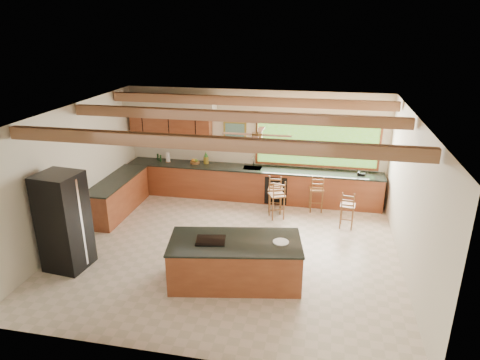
# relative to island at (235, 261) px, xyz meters

# --- Properties ---
(ground) EXTENTS (7.20, 7.20, 0.00)m
(ground) POSITION_rel_island_xyz_m (-0.38, 1.15, -0.43)
(ground) COLOR beige
(ground) RESTS_ON ground
(room_shell) EXTENTS (7.27, 6.54, 3.02)m
(room_shell) POSITION_rel_island_xyz_m (-0.55, 1.80, 1.78)
(room_shell) COLOR beige
(room_shell) RESTS_ON ground
(counter_run) EXTENTS (7.12, 3.10, 1.27)m
(counter_run) POSITION_rel_island_xyz_m (-1.20, 3.67, 0.03)
(counter_run) COLOR brown
(counter_run) RESTS_ON ground
(island) EXTENTS (2.63, 1.57, 0.88)m
(island) POSITION_rel_island_xyz_m (0.00, 0.00, 0.00)
(island) COLOR brown
(island) RESTS_ON ground
(refrigerator) EXTENTS (0.85, 0.83, 2.00)m
(refrigerator) POSITION_rel_island_xyz_m (-3.43, -0.14, 0.57)
(refrigerator) COLOR black
(refrigerator) RESTS_ON ground
(bar_stool_a) EXTENTS (0.39, 0.39, 1.02)m
(bar_stool_a) POSITION_rel_island_xyz_m (0.35, 3.35, 0.17)
(bar_stool_a) COLOR brown
(bar_stool_a) RESTS_ON ground
(bar_stool_b) EXTENTS (0.49, 0.49, 1.03)m
(bar_stool_b) POSITION_rel_island_xyz_m (0.44, 2.91, 0.18)
(bar_stool_b) COLOR brown
(bar_stool_b) RESTS_ON ground
(bar_stool_c) EXTENTS (0.38, 0.38, 0.95)m
(bar_stool_c) POSITION_rel_island_xyz_m (2.17, 2.71, 0.13)
(bar_stool_c) COLOR brown
(bar_stool_c) RESTS_ON ground
(bar_stool_d) EXTENTS (0.41, 0.41, 1.01)m
(bar_stool_d) POSITION_rel_island_xyz_m (1.40, 3.54, 0.17)
(bar_stool_d) COLOR brown
(bar_stool_d) RESTS_ON ground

